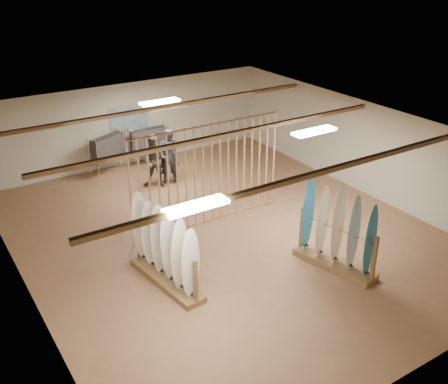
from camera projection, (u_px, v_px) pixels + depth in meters
floor at (224, 233)px, 13.83m from camera, size 12.00×12.00×0.00m
ceiling at (224, 132)px, 12.64m from camera, size 12.00×12.00×0.00m
wall_back at (129, 124)px, 17.81m from camera, size 12.00×0.00×12.00m
wall_front at (419, 310)px, 8.66m from camera, size 12.00×0.00×12.00m
wall_left at (20, 239)px, 10.79m from camera, size 0.00×12.00×12.00m
wall_right at (364, 148)px, 15.68m from camera, size 0.00×12.00×12.00m
ceiling_slats at (224, 135)px, 12.68m from camera, size 9.50×6.12×0.10m
light_panels at (224, 134)px, 12.67m from camera, size 1.20×0.35×0.06m
bamboo_partition at (208, 174)px, 13.85m from camera, size 4.45×0.05×2.78m
poster at (129, 118)px, 17.71m from camera, size 1.40×0.03×0.90m
rack_left at (165, 258)px, 11.52m from camera, size 0.79×2.38×1.88m
rack_right at (336, 241)px, 12.11m from camera, size 0.96×2.16×1.99m
clothing_rack_a at (108, 148)px, 17.05m from camera, size 1.25×0.81×1.41m
clothing_rack_b at (148, 140)px, 17.76m from camera, size 1.31×0.33×1.40m
shopper_a at (168, 153)px, 16.41m from camera, size 0.87×0.73×2.03m
shopper_b at (155, 158)px, 16.13m from camera, size 1.18×1.14×1.93m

